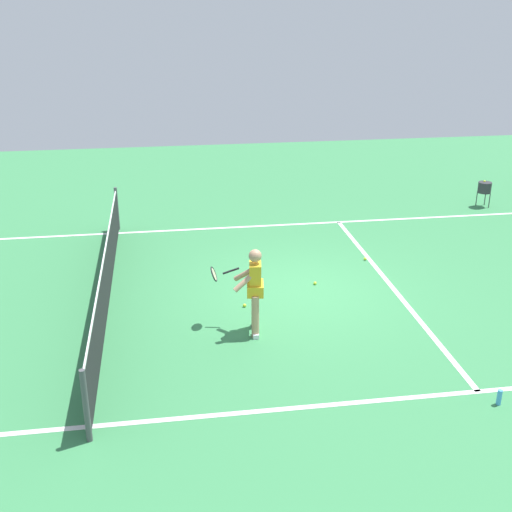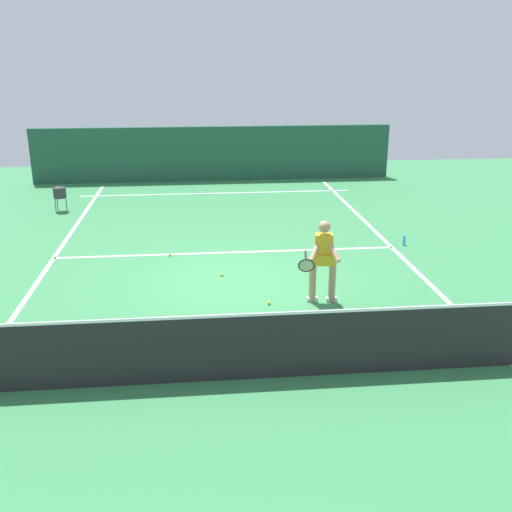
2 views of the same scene
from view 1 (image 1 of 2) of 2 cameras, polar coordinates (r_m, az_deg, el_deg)
name	(u,v)px [view 1 (image 1 of 2)]	position (r m, az deg, el deg)	size (l,w,h in m)	color
ground_plane	(302,290)	(13.05, 4.10, -2.97)	(27.41, 27.41, 0.00)	#38844C
service_line_marking	(390,284)	(13.54, 11.66, -2.41)	(7.83, 0.10, 0.01)	white
sideline_left_marking	(360,402)	(9.77, 9.14, -12.57)	(0.10, 19.08, 0.01)	white
sideline_right_marking	(270,226)	(16.61, 1.20, 2.70)	(0.10, 19.08, 0.01)	white
court_net	(106,278)	(12.61, -13.01, -1.89)	(8.51, 0.08, 1.09)	#4C4C51
tennis_player	(253,288)	(11.09, -0.22, -2.80)	(0.86, 0.91, 1.55)	tan
tennis_ball_near	(365,259)	(14.63, 9.57, -0.24)	(0.07, 0.07, 0.07)	#D1E533
tennis_ball_mid	(245,305)	(12.31, -1.01, -4.36)	(0.07, 0.07, 0.07)	#D1E533
tennis_ball_far	(315,283)	(13.28, 5.21, -2.39)	(0.07, 0.07, 0.07)	#D1E533
ball_hopper	(485,188)	(19.06, 19.46, 5.69)	(0.36, 0.36, 0.74)	#333338
water_bottle	(499,397)	(10.17, 20.60, -11.55)	(0.07, 0.07, 0.24)	#4C9EE5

